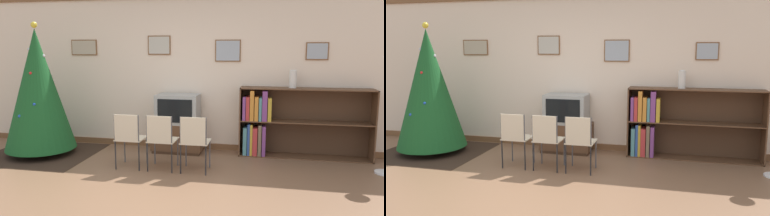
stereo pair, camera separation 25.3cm
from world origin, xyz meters
TOP-DOWN VIEW (x-y plane):
  - ground_plane at (0.00, 0.00)m, footprint 24.00×24.00m
  - wall_back at (-0.00, 2.52)m, footprint 8.99×0.11m
  - area_rug at (-2.39, 1.59)m, footprint 1.74×1.63m
  - christmas_tree at (-2.39, 1.59)m, footprint 1.13×1.13m
  - tv_console at (-0.19, 2.21)m, footprint 0.85×0.48m
  - television at (-0.19, 2.21)m, footprint 0.71×0.47m
  - folding_chair_left at (-0.68, 1.18)m, footprint 0.40×0.40m
  - folding_chair_center at (-0.19, 1.18)m, footprint 0.40×0.40m
  - folding_chair_right at (0.30, 1.18)m, footprint 0.40×0.40m
  - bookshelf at (1.50, 2.29)m, footprint 2.08×0.36m
  - vase at (1.68, 2.30)m, footprint 0.12×0.12m

SIDE VIEW (x-z plane):
  - ground_plane at x=0.00m, z-range 0.00..0.00m
  - area_rug at x=-2.39m, z-range 0.00..0.01m
  - tv_console at x=-0.19m, z-range 0.00..0.50m
  - folding_chair_left at x=-0.68m, z-range 0.06..0.88m
  - folding_chair_center at x=-0.19m, z-range 0.06..0.88m
  - folding_chair_right at x=0.30m, z-range 0.06..0.88m
  - bookshelf at x=1.50m, z-range -0.01..1.12m
  - television at x=-0.19m, z-range 0.50..0.99m
  - christmas_tree at x=-2.39m, z-range 0.00..2.17m
  - vase at x=1.68m, z-range 1.13..1.42m
  - wall_back at x=0.00m, z-range 0.00..2.70m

